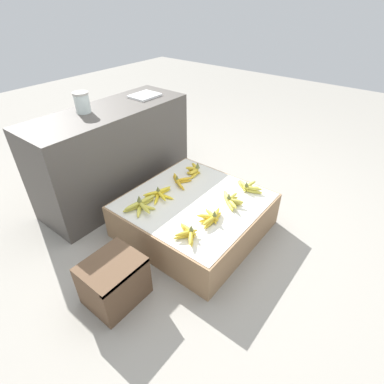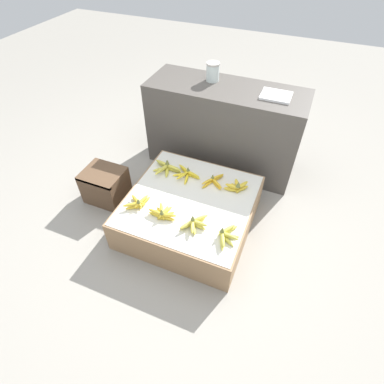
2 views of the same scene
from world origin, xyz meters
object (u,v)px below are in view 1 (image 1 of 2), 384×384
object	(u,v)px
foam_tray_white	(145,96)
glass_jar	(82,102)
banana_bunch_front_midleft	(211,218)
banana_bunch_front_midright	(231,200)
banana_bunch_middle_right	(194,170)
banana_bunch_middle_midleft	(159,194)
banana_bunch_front_left	(188,233)
wooden_crate	(114,281)
banana_bunch_middle_left	(141,205)
banana_bunch_front_right	(248,187)
banana_bunch_middle_midright	(180,181)

from	to	relation	value
foam_tray_white	glass_jar	bearing A→B (deg)	172.03
foam_tray_white	banana_bunch_front_midleft	bearing A→B (deg)	-114.89
banana_bunch_front_midleft	banana_bunch_front_midright	world-z (taller)	banana_bunch_front_midright
banana_bunch_middle_right	banana_bunch_middle_midleft	bearing A→B (deg)	179.91
banana_bunch_front_midleft	glass_jar	distance (m)	1.30
banana_bunch_front_left	banana_bunch_front_midright	size ratio (longest dim) A/B	0.94
banana_bunch_middle_right	banana_bunch_front_left	bearing A→B (deg)	-145.02
wooden_crate	banana_bunch_middle_right	bearing A→B (deg)	12.61
banana_bunch_front_left	banana_bunch_middle_right	distance (m)	0.78
wooden_crate	banana_bunch_front_midleft	xyz separation A→B (m)	(0.68, -0.22, 0.16)
banana_bunch_front_midleft	banana_bunch_middle_left	distance (m)	0.51
wooden_crate	banana_bunch_front_right	xyz separation A→B (m)	(1.16, -0.23, 0.16)
banana_bunch_front_midright	banana_bunch_middle_midright	xyz separation A→B (m)	(-0.02, 0.47, -0.01)
banana_bunch_front_left	banana_bunch_front_midleft	distance (m)	0.22
wooden_crate	banana_bunch_middle_right	distance (m)	1.14
banana_bunch_middle_midright	banana_bunch_middle_right	bearing A→B (deg)	-0.22
banana_bunch_front_midleft	banana_bunch_middle_midleft	size ratio (longest dim) A/B	0.94
banana_bunch_middle_midleft	banana_bunch_middle_right	xyz separation A→B (m)	(0.43, -0.00, 0.01)
banana_bunch_front_midright	banana_bunch_middle_midleft	size ratio (longest dim) A/B	0.88
banana_bunch_front_left	glass_jar	size ratio (longest dim) A/B	1.27
banana_bunch_front_left	glass_jar	xyz separation A→B (m)	(0.16, 1.15, 0.56)
banana_bunch_middle_midright	banana_bunch_front_midleft	bearing A→B (deg)	-115.56
foam_tray_white	banana_bunch_middle_midleft	bearing A→B (deg)	-129.85
banana_bunch_middle_left	banana_bunch_middle_right	size ratio (longest dim) A/B	1.43
banana_bunch_front_left	banana_bunch_middle_left	size ratio (longest dim) A/B	0.74
banana_bunch_front_midleft	banana_bunch_front_right	distance (m)	0.48
banana_bunch_front_left	banana_bunch_middle_right	bearing A→B (deg)	34.98
banana_bunch_front_right	banana_bunch_middle_right	bearing A→B (deg)	97.73
banana_bunch_front_midleft	banana_bunch_front_midright	size ratio (longest dim) A/B	1.06
banana_bunch_front_left	foam_tray_white	xyz separation A→B (m)	(0.72, 1.07, 0.49)
banana_bunch_front_midleft	foam_tray_white	distance (m)	1.30
banana_bunch_front_left	foam_tray_white	world-z (taller)	foam_tray_white
banana_bunch_middle_midleft	banana_bunch_middle_midright	xyz separation A→B (m)	(0.24, 0.00, 0.00)
banana_bunch_front_midleft	banana_bunch_middle_midleft	distance (m)	0.47
wooden_crate	banana_bunch_middle_midright	world-z (taller)	banana_bunch_middle_midright
banana_bunch_front_left	banana_bunch_middle_midright	xyz separation A→B (m)	(0.44, 0.45, -0.00)
banana_bunch_front_midright	banana_bunch_middle_right	size ratio (longest dim) A/B	1.12
banana_bunch_front_midleft	banana_bunch_front_midright	distance (m)	0.25
banana_bunch_front_left	foam_tray_white	distance (m)	1.38
banana_bunch_front_midleft	banana_bunch_middle_midright	distance (m)	0.52
banana_bunch_middle_left	banana_bunch_front_midright	bearing A→B (deg)	-46.57
banana_bunch_middle_right	glass_jar	distance (m)	1.02
banana_bunch_front_left	banana_bunch_middle_midright	world-z (taller)	banana_bunch_front_left
banana_bunch_middle_midright	glass_jar	size ratio (longest dim) A/B	1.43
banana_bunch_middle_right	banana_bunch_middle_left	bearing A→B (deg)	179.83
glass_jar	foam_tray_white	world-z (taller)	glass_jar
banana_bunch_front_right	banana_bunch_middle_midleft	xyz separation A→B (m)	(-0.50, 0.48, -0.00)
banana_bunch_front_left	banana_bunch_front_midleft	size ratio (longest dim) A/B	0.89
banana_bunch_front_midleft	banana_bunch_front_right	world-z (taller)	banana_bunch_front_midleft
banana_bunch_middle_midleft	glass_jar	xyz separation A→B (m)	(-0.05, 0.70, 0.57)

